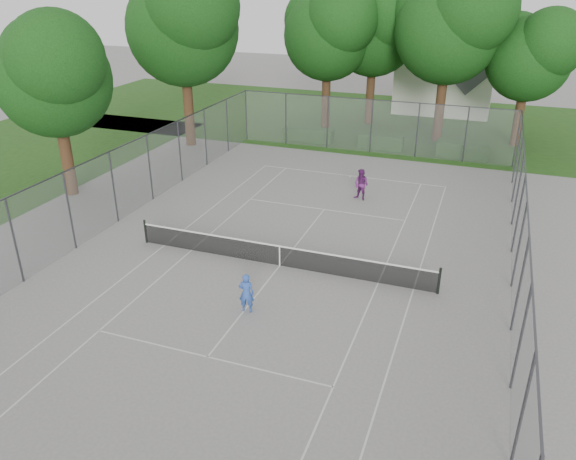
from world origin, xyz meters
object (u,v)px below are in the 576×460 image
(house, at_px, (447,64))
(girl_player, at_px, (246,293))
(woman_player, at_px, (361,185))
(tennis_net, at_px, (280,255))

(house, height_order, girl_player, house)
(girl_player, relative_size, woman_player, 0.90)
(house, distance_m, girl_player, 35.13)
(tennis_net, xyz_separation_m, house, (3.18, 31.29, 3.40))
(house, relative_size, woman_player, 5.79)
(house, bearing_deg, woman_player, -94.41)
(tennis_net, height_order, house, house)
(house, xyz_separation_m, woman_player, (-1.77, -22.91, -3.07))
(tennis_net, relative_size, house, 1.33)
(tennis_net, bearing_deg, house, 84.19)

